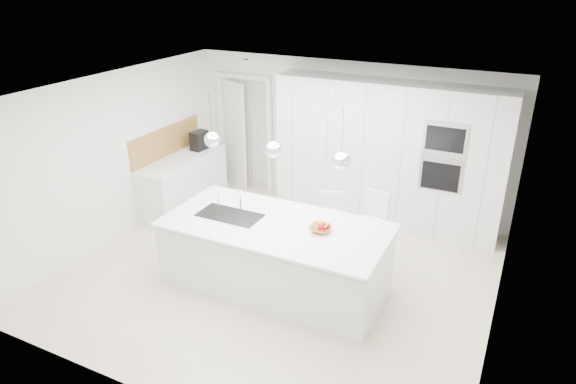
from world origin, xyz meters
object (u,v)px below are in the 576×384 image
at_px(island_base, 274,258).
at_px(bar_stool_left, 328,229).
at_px(fruit_bowl, 321,229).
at_px(espresso_machine, 199,140).
at_px(bar_stool_right, 373,233).

height_order(island_base, bar_stool_left, bar_stool_left).
bearing_deg(fruit_bowl, espresso_machine, 148.63).
bearing_deg(fruit_bowl, island_base, -169.20).
bearing_deg(island_base, bar_stool_left, 67.59).
xyz_separation_m(fruit_bowl, espresso_machine, (-3.11, 1.90, 0.13)).
relative_size(espresso_machine, bar_stool_left, 0.32).
height_order(island_base, espresso_machine, espresso_machine).
relative_size(bar_stool_left, bar_stool_right, 0.92).
height_order(espresso_machine, bar_stool_left, espresso_machine).
distance_m(fruit_bowl, bar_stool_right, 1.04).
bearing_deg(bar_stool_right, fruit_bowl, -99.34).
bearing_deg(island_base, bar_stool_right, 45.05).
xyz_separation_m(island_base, bar_stool_left, (0.37, 0.90, 0.08)).
height_order(fruit_bowl, espresso_machine, espresso_machine).
height_order(espresso_machine, bar_stool_right, espresso_machine).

